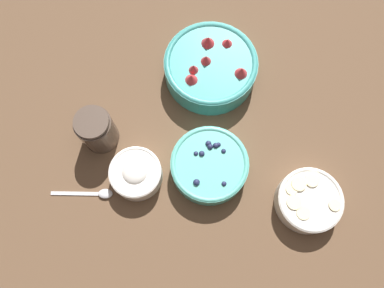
% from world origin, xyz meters
% --- Properties ---
extents(ground_plane, '(4.00, 4.00, 0.00)m').
position_xyz_m(ground_plane, '(0.00, 0.00, 0.00)').
color(ground_plane, brown).
extents(bowl_strawberries, '(0.22, 0.22, 0.08)m').
position_xyz_m(bowl_strawberries, '(-0.03, -0.11, 0.04)').
color(bowl_strawberries, teal).
rests_on(bowl_strawberries, ground_plane).
extents(bowl_blueberries, '(0.17, 0.17, 0.06)m').
position_xyz_m(bowl_blueberries, '(-0.04, 0.13, 0.03)').
color(bowl_blueberries, '#56B7A8').
rests_on(bowl_blueberries, ground_plane).
extents(bowl_bananas, '(0.14, 0.14, 0.05)m').
position_xyz_m(bowl_bananas, '(-0.25, 0.20, 0.03)').
color(bowl_bananas, silver).
rests_on(bowl_bananas, ground_plane).
extents(bowl_cream, '(0.11, 0.11, 0.06)m').
position_xyz_m(bowl_cream, '(0.12, 0.16, 0.03)').
color(bowl_cream, white).
rests_on(bowl_cream, ground_plane).
extents(jar_chocolate, '(0.08, 0.08, 0.10)m').
position_xyz_m(jar_chocolate, '(0.22, 0.07, 0.05)').
color(jar_chocolate, '#4C3D33').
rests_on(jar_chocolate, ground_plane).
extents(spoon, '(0.14, 0.02, 0.01)m').
position_xyz_m(spoon, '(0.21, 0.21, 0.00)').
color(spoon, silver).
rests_on(spoon, ground_plane).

